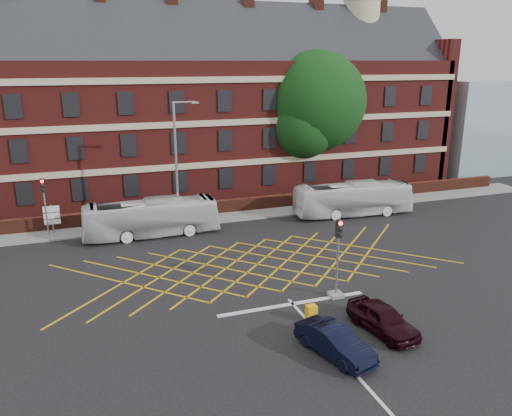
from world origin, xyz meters
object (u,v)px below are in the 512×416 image
object	(u,v)px
car_navy	(335,342)
traffic_light_far	(46,214)
traffic_light_near	(337,266)
street_lamp	(178,188)
bus_right	(353,199)
direction_signs	(52,216)
deciduous_tree	(315,108)
utility_cabinet	(311,313)
bus_left	(151,218)
car_maroon	(383,318)

from	to	relation	value
car_navy	traffic_light_far	bearing A→B (deg)	104.65
traffic_light_near	street_lamp	bearing A→B (deg)	113.68
bus_right	direction_signs	size ratio (longest dim) A/B	4.37
bus_right	street_lamp	distance (m)	14.07
deciduous_tree	traffic_light_near	bearing A→B (deg)	-112.21
direction_signs	utility_cabinet	distance (m)	21.21
traffic_light_far	bus_left	bearing A→B (deg)	-15.24
deciduous_tree	traffic_light_near	world-z (taller)	deciduous_tree
bus_left	direction_signs	distance (m)	7.13
car_maroon	deciduous_tree	distance (m)	26.82
car_maroon	traffic_light_far	distance (m)	24.03
deciduous_tree	direction_signs	size ratio (longest dim) A/B	5.91
bus_left	deciduous_tree	xyz separation A→B (m)	(16.29, 7.80, 6.47)
bus_right	traffic_light_near	distance (m)	15.00
bus_right	traffic_light_near	bearing A→B (deg)	151.85
car_navy	deciduous_tree	size ratio (longest dim) A/B	0.29
bus_left	traffic_light_far	bearing A→B (deg)	74.61
traffic_light_far	utility_cabinet	distance (m)	20.86
car_maroon	traffic_light_near	xyz separation A→B (m)	(-0.34, 3.86, 1.11)
bus_left	car_maroon	world-z (taller)	bus_left
traffic_light_far	direction_signs	xyz separation A→B (m)	(0.29, 0.68, -0.39)
car_navy	traffic_light_near	size ratio (longest dim) A/B	0.89
car_maroon	street_lamp	bearing A→B (deg)	100.26
bus_right	direction_signs	xyz separation A→B (m)	(-22.64, 2.87, 0.04)
car_navy	car_maroon	bearing A→B (deg)	1.38
street_lamp	utility_cabinet	distance (m)	15.73
bus_right	car_navy	bearing A→B (deg)	153.01
car_maroon	direction_signs	size ratio (longest dim) A/B	1.75
street_lamp	car_maroon	bearing A→B (deg)	-70.24
bus_left	traffic_light_far	xyz separation A→B (m)	(-6.95, 1.89, 0.44)
traffic_light_far	street_lamp	world-z (taller)	street_lamp
bus_left	street_lamp	distance (m)	2.83
utility_cabinet	street_lamp	bearing A→B (deg)	102.89
car_maroon	traffic_light_near	distance (m)	4.03
car_navy	utility_cabinet	size ratio (longest dim) A/B	4.80
bus_left	bus_right	xyz separation A→B (m)	(15.99, -0.30, 0.02)
car_navy	utility_cabinet	distance (m)	2.99
car_maroon	utility_cabinet	bearing A→B (deg)	134.15
bus_left	traffic_light_near	distance (m)	15.09
deciduous_tree	bus_left	bearing A→B (deg)	-154.41
traffic_light_near	traffic_light_far	xyz separation A→B (m)	(-14.79, 14.78, 0.00)
deciduous_tree	street_lamp	size ratio (longest dim) A/B	1.39
car_maroon	street_lamp	distance (m)	18.29
direction_signs	bus_left	bearing A→B (deg)	-21.14
car_maroon	utility_cabinet	world-z (taller)	car_maroon
utility_cabinet	traffic_light_near	bearing A→B (deg)	39.12
traffic_light_far	bus_right	bearing A→B (deg)	-5.46
bus_right	street_lamp	size ratio (longest dim) A/B	1.03
car_navy	street_lamp	bearing A→B (deg)	82.77
traffic_light_far	street_lamp	size ratio (longest dim) A/B	0.46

